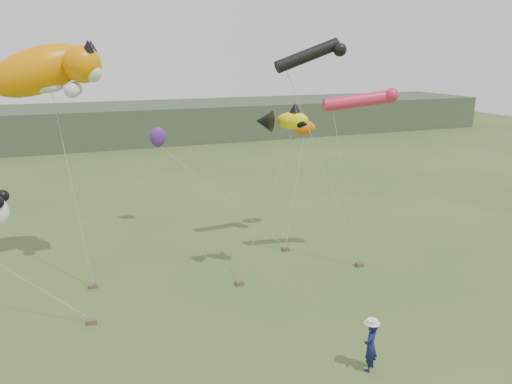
% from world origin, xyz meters
% --- Properties ---
extents(ground, '(120.00, 120.00, 0.00)m').
position_xyz_m(ground, '(0.00, 0.00, 0.00)').
color(ground, '#385123').
rests_on(ground, ground).
extents(headland, '(90.00, 13.00, 4.00)m').
position_xyz_m(headland, '(-3.11, 44.69, 1.92)').
color(headland, '#2D3D28').
rests_on(headland, ground).
extents(festival_attendant, '(0.73, 0.68, 1.66)m').
position_xyz_m(festival_attendant, '(0.90, -2.08, 0.83)').
color(festival_attendant, '#121743').
rests_on(festival_attendant, ground).
extents(sandbag_anchors, '(12.41, 4.13, 0.18)m').
position_xyz_m(sandbag_anchors, '(-1.44, 5.77, 0.09)').
color(sandbag_anchors, brown).
rests_on(sandbag_anchors, ground).
extents(cat_kite, '(5.54, 2.96, 3.07)m').
position_xyz_m(cat_kite, '(-7.69, 9.55, 8.98)').
color(cat_kite, orange).
rests_on(cat_kite, ground).
extents(fish_kite, '(2.40, 1.58, 1.15)m').
position_xyz_m(fish_kite, '(1.05, 5.16, 7.00)').
color(fish_kite, yellow).
rests_on(fish_kite, ground).
extents(tube_kites, '(4.71, 3.61, 3.22)m').
position_xyz_m(tube_kites, '(4.52, 6.75, 8.65)').
color(tube_kites, black).
rests_on(tube_kites, ground).
extents(misc_kites, '(8.20, 4.39, 1.56)m').
position_xyz_m(misc_kites, '(1.53, 11.75, 5.56)').
color(misc_kites, '#D65B06').
rests_on(misc_kites, ground).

